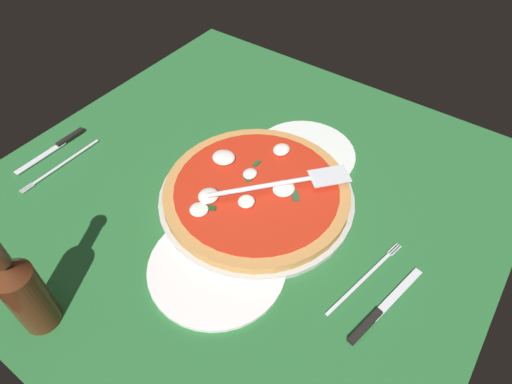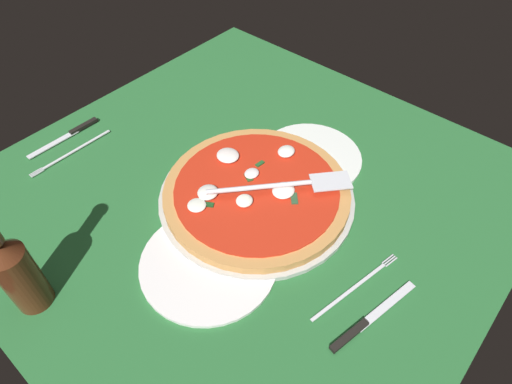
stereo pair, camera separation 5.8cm
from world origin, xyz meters
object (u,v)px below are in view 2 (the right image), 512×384
Objects in this scene: pizza at (255,191)px; place_setting_near at (71,144)px; dinner_plate_left at (310,157)px; beer_bottle at (16,271)px; pizza_server at (285,185)px; dinner_plate_right at (209,263)px; place_setting_far at (361,306)px.

place_setting_near is at bearing -70.41° from pizza.
dinner_plate_left is at bearing 175.75° from pizza.
pizza_server is at bearing 158.37° from beer_bottle.
place_setting_near is at bearing -53.83° from dinner_plate_left.
dinner_plate_left is 17.36cm from pizza.
dinner_plate_left and dinner_plate_right have the same top height.
dinner_plate_right is at bearing 4.56° from dinner_plate_left.
pizza is at bearing 162.77° from beer_bottle.
pizza is at bearing -167.00° from dinner_plate_right.
place_setting_near is at bearing -92.54° from dinner_plate_right.
beer_bottle reaches higher than pizza_server.
place_setting_near is at bearing 152.52° from pizza_server.
dinner_plate_right is at bearing 145.04° from beer_bottle.
beer_bottle reaches higher than place_setting_near.
place_setting_near is 0.89× the size of beer_bottle.
beer_bottle is (35.32, -42.43, 8.93)cm from place_setting_far.
beer_bottle is (41.91, -12.99, 6.85)cm from pizza.
place_setting_near is (-2.10, -47.41, -0.14)cm from dinner_plate_right.
place_setting_near reaches higher than dinner_plate_left.
place_setting_near is at bearing 108.32° from place_setting_far.
place_setting_near is 0.92× the size of place_setting_far.
pizza_server is 1.04× the size of place_setting_far.
place_setting_far reaches higher than dinner_plate_right.
beer_bottle is at bearing -160.26° from pizza_server.
dinner_plate_left is at bearing 61.20° from place_setting_far.
pizza_server reaches higher than dinner_plate_left.
pizza_server is at bearing 177.63° from dinner_plate_right.
dinner_plate_right is 47.45cm from place_setting_near.
beer_bottle is (24.38, -17.04, 8.79)cm from dinner_plate_right.
pizza_server is 48.75cm from beer_bottle.
pizza reaches higher than place_setting_near.
place_setting_near is 41.26cm from beer_bottle.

